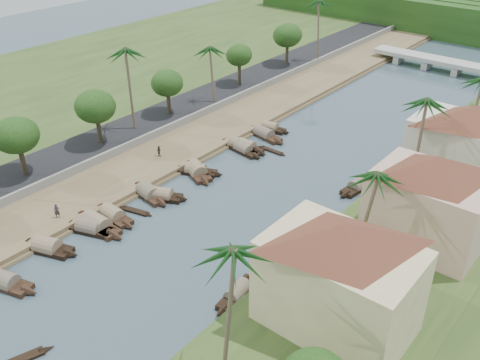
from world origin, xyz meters
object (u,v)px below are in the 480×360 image
Objects in this scene: sampan_0 at (4,282)px; sampan_1 at (48,247)px; bridge at (443,63)px; building_near at (340,275)px; person_near at (57,211)px.

sampan_1 is at bearing 88.22° from sampan_0.
sampan_1 is at bearing -96.84° from bridge.
building_near is 31.60m from sampan_0.
sampan_1 is (-28.91, -8.70, -5.97)m from building_near.
person_near is at bearing -99.57° from bridge.
bridge is 16.56× the size of person_near.
sampan_1 is (-1.44, 5.74, 0.00)m from sampan_0.
person_near is (-32.31, -5.00, -4.74)m from building_near.
building_near is at bearing -39.52° from person_near.
building_near is 8.78× the size of person_near.
person_near reaches higher than bridge.
building_near reaches higher than bridge.
person_near reaches higher than sampan_0.
building_near is 30.78m from sampan_1.
bridge is 3.61× the size of sampan_1.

